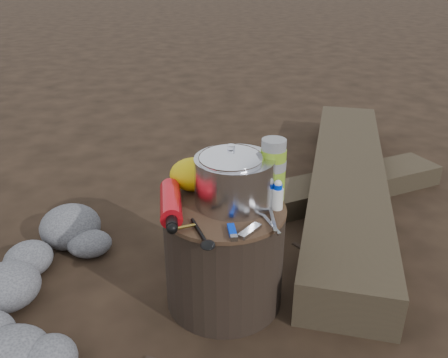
{
  "coord_description": "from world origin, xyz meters",
  "views": [
    {
      "loc": [
        -0.11,
        -1.33,
        1.11
      ],
      "look_at": [
        0.0,
        0.0,
        0.48
      ],
      "focal_mm": 37.24,
      "sensor_mm": 36.0,
      "label": 1
    }
  ],
  "objects": [
    {
      "name": "log_small",
      "position": [
        0.62,
        0.74,
        0.05
      ],
      "size": [
        1.27,
        0.65,
        0.11
      ],
      "primitive_type": "cube",
      "rotation": [
        0.0,
        0.0,
        -1.22
      ],
      "color": "#362C1F",
      "rests_on": "ground"
    },
    {
      "name": "pot_grabber",
      "position": [
        0.13,
        -0.11,
        0.38
      ],
      "size": [
        0.05,
        0.15,
        0.01
      ],
      "primitive_type": null,
      "rotation": [
        0.0,
        0.0,
        0.1
      ],
      "color": "#A4A4A9",
      "rests_on": "stump"
    },
    {
      "name": "camping_pot",
      "position": [
        0.02,
        0.01,
        0.48
      ],
      "size": [
        0.2,
        0.2,
        0.2
      ],
      "primitive_type": "cylinder",
      "color": "white",
      "rests_on": "stump"
    },
    {
      "name": "thermos",
      "position": [
        0.17,
        0.05,
        0.48
      ],
      "size": [
        0.09,
        0.09,
        0.21
      ],
      "primitive_type": "cylinder",
      "color": "#80AD24",
      "rests_on": "stump"
    },
    {
      "name": "stump",
      "position": [
        0.0,
        0.0,
        0.19
      ],
      "size": [
        0.41,
        0.41,
        0.38
      ],
      "primitive_type": "cylinder",
      "color": "black",
      "rests_on": "ground"
    },
    {
      "name": "fuel_bottle",
      "position": [
        -0.17,
        -0.02,
        0.41
      ],
      "size": [
        0.08,
        0.29,
        0.07
      ],
      "primitive_type": null,
      "rotation": [
        0.0,
        0.0,
        0.05
      ],
      "color": "red",
      "rests_on": "stump"
    },
    {
      "name": "foil_windscreen",
      "position": [
        0.04,
        0.04,
        0.46
      ],
      "size": [
        0.26,
        0.26,
        0.16
      ],
      "primitive_type": "cylinder",
      "color": "#B9B9C0",
      "rests_on": "stump"
    },
    {
      "name": "spork",
      "position": [
        -0.09,
        -0.15,
        0.38
      ],
      "size": [
        0.08,
        0.17,
        0.01
      ],
      "primitive_type": null,
      "rotation": [
        0.0,
        0.0,
        0.27
      ],
      "color": "black",
      "rests_on": "stump"
    },
    {
      "name": "stuff_sack",
      "position": [
        -0.09,
        0.15,
        0.43
      ],
      "size": [
        0.17,
        0.14,
        0.12
      ],
      "primitive_type": "ellipsoid",
      "color": "#E0BD0C",
      "rests_on": "stump"
    },
    {
      "name": "travel_mug",
      "position": [
        0.1,
        0.14,
        0.44
      ],
      "size": [
        0.08,
        0.08,
        0.13
      ],
      "primitive_type": "cylinder",
      "color": "black",
      "rests_on": "stump"
    },
    {
      "name": "log_main",
      "position": [
        0.7,
        0.77,
        0.09
      ],
      "size": [
        0.97,
        2.07,
        0.17
      ],
      "primitive_type": "cube",
      "rotation": [
        0.0,
        0.0,
        -0.32
      ],
      "color": "#362C1F",
      "rests_on": "ground"
    },
    {
      "name": "food_pouch",
      "position": [
        0.02,
        0.15,
        0.45
      ],
      "size": [
        0.11,
        0.06,
        0.14
      ],
      "primitive_type": "cube",
      "rotation": [
        0.0,
        0.0,
        0.32
      ],
      "color": "#18174B",
      "rests_on": "stump"
    },
    {
      "name": "rock_ring",
      "position": [
        -0.63,
        0.09,
        0.09
      ],
      "size": [
        0.4,
        0.87,
        0.17
      ],
      "primitive_type": null,
      "color": "#545459",
      "rests_on": "ground"
    },
    {
      "name": "ground",
      "position": [
        0.0,
        0.0,
        0.0
      ],
      "size": [
        60.0,
        60.0,
        0.0
      ],
      "primitive_type": "plane",
      "color": "black",
      "rests_on": "ground"
    },
    {
      "name": "squeeze_bottle",
      "position": [
        0.17,
        -0.02,
        0.42
      ],
      "size": [
        0.04,
        0.04,
        0.09
      ],
      "primitive_type": "cylinder",
      "color": "white",
      "rests_on": "stump"
    },
    {
      "name": "lighter",
      "position": [
        0.01,
        -0.16,
        0.38
      ],
      "size": [
        0.02,
        0.08,
        0.02
      ],
      "primitive_type": "cube",
      "rotation": [
        0.0,
        0.0,
        0.04
      ],
      "color": "#002CD0",
      "rests_on": "stump"
    },
    {
      "name": "multitool",
      "position": [
        0.06,
        -0.16,
        0.38
      ],
      "size": [
        0.08,
        0.08,
        0.01
      ],
      "primitive_type": "cube",
      "rotation": [
        0.0,
        0.0,
        -0.74
      ],
      "color": "#A4A4A9",
      "rests_on": "stump"
    }
  ]
}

